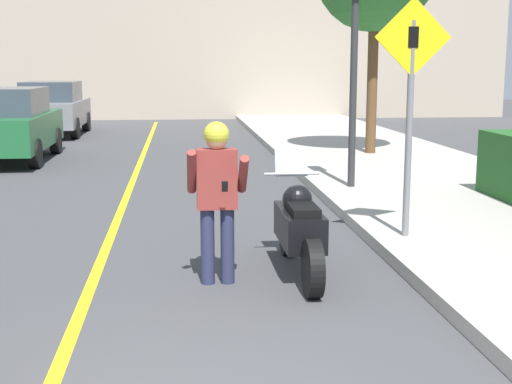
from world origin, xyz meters
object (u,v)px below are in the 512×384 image
person_biker (217,187)px  parked_car_grey (53,108)px  parked_car_green (7,124)px  motorcycle (299,229)px  crossing_sign (411,95)px  traffic_light (355,24)px

person_biker → parked_car_grey: size_ratio=0.39×
parked_car_green → parked_car_grey: size_ratio=1.00×
motorcycle → parked_car_grey: bearing=108.2°
motorcycle → parked_car_green: 10.85m
motorcycle → crossing_sign: size_ratio=0.76×
motorcycle → traffic_light: size_ratio=0.55×
traffic_light → parked_car_green: size_ratio=0.93×
motorcycle → person_biker: bearing=-163.1°
person_biker → crossing_sign: crossing_sign is taller
crossing_sign → traffic_light: (0.19, 3.53, 1.01)m
motorcycle → parked_car_grey: parked_car_grey is taller
person_biker → parked_car_green: size_ratio=0.39×
person_biker → traffic_light: size_ratio=0.42×
parked_car_green → person_biker: bearing=-66.5°
crossing_sign → traffic_light: bearing=87.0°
parked_car_green → motorcycle: bearing=-61.6°
motorcycle → traffic_light: traffic_light is taller
traffic_light → parked_car_green: traffic_light is taller
crossing_sign → parked_car_green: crossing_sign is taller
person_biker → parked_car_green: parked_car_green is taller
motorcycle → traffic_light: bearing=69.7°
traffic_light → crossing_sign: bearing=-93.0°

